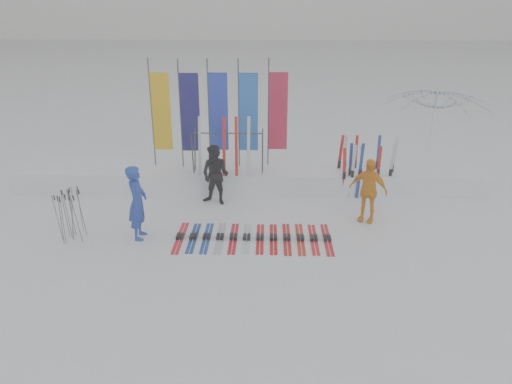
{
  "coord_description": "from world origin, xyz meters",
  "views": [
    {
      "loc": [
        0.48,
        -9.66,
        5.42
      ],
      "look_at": [
        0.2,
        1.6,
        1.0
      ],
      "focal_mm": 35.0,
      "sensor_mm": 36.0,
      "label": 1
    }
  ],
  "objects_px": {
    "tent_canopy": "(432,134)",
    "ski_rack": "(228,147)",
    "person_blue": "(137,203)",
    "person_black": "(215,175)",
    "ski_row": "(254,238)",
    "person_yellow": "(368,190)"
  },
  "relations": [
    {
      "from": "ski_row",
      "to": "person_black",
      "type": "bearing_deg",
      "value": 116.88
    },
    {
      "from": "tent_canopy",
      "to": "ski_rack",
      "type": "relative_size",
      "value": 1.59
    },
    {
      "from": "person_blue",
      "to": "person_black",
      "type": "relative_size",
      "value": 1.08
    },
    {
      "from": "person_blue",
      "to": "person_black",
      "type": "distance_m",
      "value": 2.71
    },
    {
      "from": "ski_row",
      "to": "person_blue",
      "type": "bearing_deg",
      "value": 179.47
    },
    {
      "from": "person_blue",
      "to": "ski_row",
      "type": "distance_m",
      "value": 2.87
    },
    {
      "from": "person_black",
      "to": "ski_row",
      "type": "distance_m",
      "value": 2.6
    },
    {
      "from": "person_blue",
      "to": "person_yellow",
      "type": "distance_m",
      "value": 5.72
    },
    {
      "from": "person_yellow",
      "to": "person_black",
      "type": "bearing_deg",
      "value": -169.41
    },
    {
      "from": "person_blue",
      "to": "ski_rack",
      "type": "height_order",
      "value": "ski_rack"
    },
    {
      "from": "person_black",
      "to": "ski_row",
      "type": "height_order",
      "value": "person_black"
    },
    {
      "from": "tent_canopy",
      "to": "ski_rack",
      "type": "distance_m",
      "value": 6.36
    },
    {
      "from": "tent_canopy",
      "to": "person_black",
      "type": "bearing_deg",
      "value": -161.33
    },
    {
      "from": "person_blue",
      "to": "ski_rack",
      "type": "xyz_separation_m",
      "value": [
        1.9,
        3.11,
        0.48
      ]
    },
    {
      "from": "person_black",
      "to": "tent_canopy",
      "type": "xyz_separation_m",
      "value": [
        6.52,
        2.2,
        0.62
      ]
    },
    {
      "from": "person_black",
      "to": "tent_canopy",
      "type": "relative_size",
      "value": 0.52
    },
    {
      "from": "tent_canopy",
      "to": "ski_row",
      "type": "xyz_separation_m",
      "value": [
        -5.4,
        -4.4,
        -1.42
      ]
    },
    {
      "from": "person_black",
      "to": "tent_canopy",
      "type": "height_order",
      "value": "tent_canopy"
    },
    {
      "from": "person_blue",
      "to": "tent_canopy",
      "type": "height_order",
      "value": "tent_canopy"
    },
    {
      "from": "ski_row",
      "to": "ski_rack",
      "type": "height_order",
      "value": "ski_rack"
    },
    {
      "from": "tent_canopy",
      "to": "ski_rack",
      "type": "bearing_deg",
      "value": -168.51
    },
    {
      "from": "person_yellow",
      "to": "tent_canopy",
      "type": "relative_size",
      "value": 0.52
    }
  ]
}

